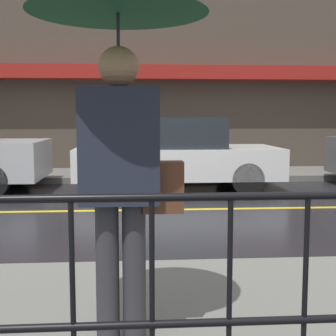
{
  "coord_description": "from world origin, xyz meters",
  "views": [
    {
      "loc": [
        -0.57,
        -7.3,
        1.47
      ],
      "look_at": [
        -0.21,
        -2.3,
        0.92
      ],
      "focal_mm": 50.0,
      "sensor_mm": 36.0,
      "label": 1
    }
  ],
  "objects": [
    {
      "name": "pedestrian",
      "position": [
        -0.65,
        -4.61,
        1.8
      ],
      "size": [
        1.02,
        1.02,
        2.14
      ],
      "rotation": [
        0.0,
        0.0,
        3.14
      ],
      "color": "#333338",
      "rests_on": "sidewalk_near"
    },
    {
      "name": "building_storefront",
      "position": [
        0.0,
        5.18,
        2.53
      ],
      "size": [
        28.0,
        0.85,
        5.06
      ],
      "color": "#4C4238",
      "rests_on": "ground_plane"
    },
    {
      "name": "railing_foreground",
      "position": [
        -0.0,
        -5.39,
        0.77
      ],
      "size": [
        12.0,
        0.04,
        1.02
      ],
      "color": "black",
      "rests_on": "sidewalk_near"
    },
    {
      "name": "lane_marking",
      "position": [
        0.0,
        0.0,
        0.0
      ],
      "size": [
        25.2,
        0.12,
        0.01
      ],
      "color": "gold",
      "rests_on": "ground_plane"
    },
    {
      "name": "sidewalk_far",
      "position": [
        0.0,
        4.06,
        0.07
      ],
      "size": [
        28.0,
        2.01,
        0.14
      ],
      "color": "slate",
      "rests_on": "ground_plane"
    },
    {
      "name": "ground_plane",
      "position": [
        0.0,
        0.0,
        0.0
      ],
      "size": [
        80.0,
        80.0,
        0.0
      ],
      "primitive_type": "plane",
      "color": "black"
    },
    {
      "name": "car_white",
      "position": [
        0.25,
        2.1,
        0.73
      ],
      "size": [
        4.04,
        1.84,
        1.46
      ],
      "color": "silver",
      "rests_on": "ground_plane"
    },
    {
      "name": "sidewalk_near",
      "position": [
        0.0,
        -4.35,
        0.07
      ],
      "size": [
        28.0,
        2.58,
        0.14
      ],
      "color": "slate",
      "rests_on": "ground_plane"
    }
  ]
}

